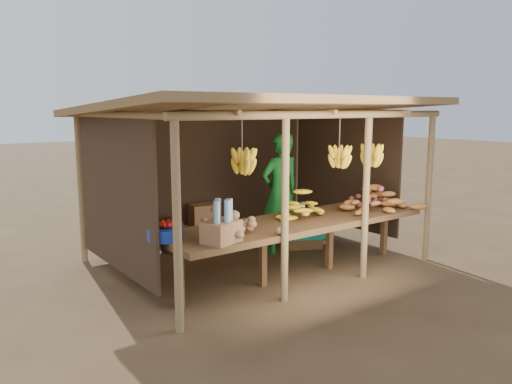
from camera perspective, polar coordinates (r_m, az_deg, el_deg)
ground at (r=7.64m, az=0.00°, el=-7.79°), size 60.00×60.00×0.00m
stall_structure at (r=7.22m, az=0.07°, el=6.69°), size 4.70×3.50×2.43m
counter at (r=6.73m, az=4.85°, el=-3.69°), size 3.90×1.05×0.80m
potato_heap at (r=5.84m, az=-2.55°, el=-3.25°), size 1.13×0.78×0.37m
sweet_potato_heap at (r=7.47m, az=13.84°, el=-0.72°), size 1.18×0.82×0.36m
onion_heap at (r=7.68m, az=12.56°, el=-0.40°), size 0.95×0.61×0.36m
banana_pile at (r=6.84m, az=5.73°, el=-1.46°), size 0.76×0.58×0.35m
tomato_basin at (r=5.77m, az=-10.37°, el=-4.54°), size 0.41×0.41×0.21m
bottle_box at (r=5.55m, az=-4.00°, el=-3.91°), size 0.46×0.41×0.49m
vendor at (r=7.90m, az=2.79°, el=-0.09°), size 0.72×0.49×1.91m
tarp_crate at (r=8.35m, az=5.27°, el=-4.08°), size 0.81×0.77×0.77m
carton_stack at (r=8.34m, az=-6.97°, el=-4.22°), size 0.96×0.42×0.68m
burlap_sacks at (r=8.05m, az=-11.02°, el=-4.90°), size 0.96×0.50×0.68m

